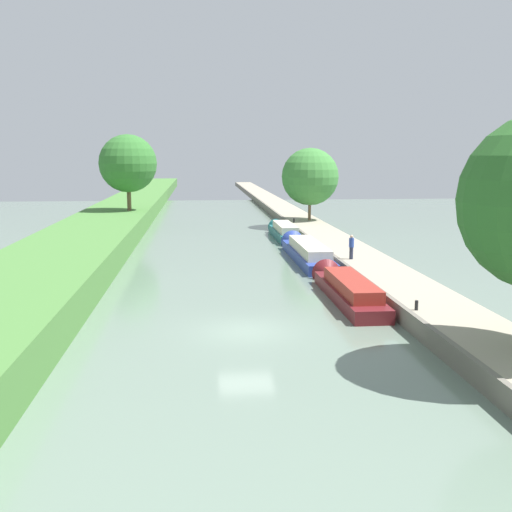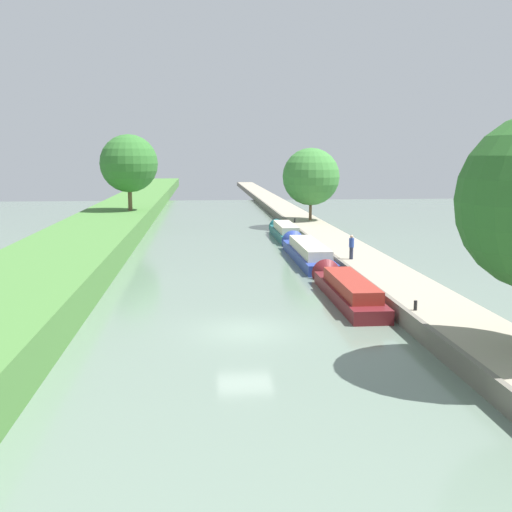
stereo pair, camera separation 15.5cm
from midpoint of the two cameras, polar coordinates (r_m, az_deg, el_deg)
ground_plane at (r=27.69m, az=-0.89°, el=-7.06°), size 160.00×160.00×0.00m
right_towpath at (r=29.73m, az=17.43°, el=-5.49°), size 3.65×260.00×0.85m
stone_quay at (r=29.04m, az=13.86°, el=-5.63°), size 0.25×260.00×0.90m
narrowboat_maroon at (r=34.21m, az=8.51°, el=-3.00°), size 1.93×11.10×1.92m
narrowboat_blue at (r=46.51m, az=4.80°, el=0.44°), size 2.09×13.76×2.09m
narrowboat_teal at (r=58.52m, az=2.72°, el=2.32°), size 1.88×10.70×1.96m
tree_rightbank_midnear at (r=65.98m, az=5.23°, el=7.40°), size 6.12×6.12×7.73m
tree_leftbank_downstream at (r=67.19m, az=-11.75°, el=8.47°), size 6.16×6.16×8.13m
person_walking at (r=41.76m, az=9.03°, el=0.89°), size 0.34×0.34×1.66m
mooring_bollard_near at (r=28.83m, az=14.85°, el=-4.49°), size 0.16×0.16×0.45m
mooring_bollard_far at (r=63.71m, az=3.71°, el=3.33°), size 0.16×0.16×0.45m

